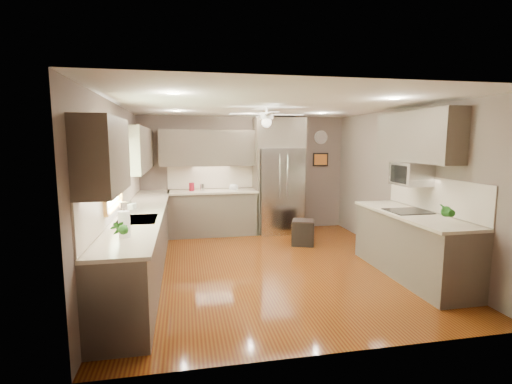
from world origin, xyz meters
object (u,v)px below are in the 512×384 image
object	(u,v)px
canister_b	(202,187)
bowl	(234,189)
potted_plant_left	(119,228)
paper_towel	(124,224)
potted_plant_right	(447,211)
soap_bottle	(132,206)
refrigerator	(279,178)
microwave	(411,174)
stool	(303,232)
canister_a	(192,187)

from	to	relation	value
canister_b	bowl	bearing A→B (deg)	-1.21
potted_plant_left	paper_towel	distance (m)	0.24
canister_b	paper_towel	xyz separation A→B (m)	(-1.00, -3.67, 0.07)
canister_b	potted_plant_right	size ratio (longest dim) A/B	0.46
soap_bottle	paper_towel	bearing A→B (deg)	-85.75
potted_plant_left	refrigerator	size ratio (longest dim) A/B	0.13
bowl	microwave	size ratio (longest dim) A/B	0.36
soap_bottle	potted_plant_right	xyz separation A→B (m)	(3.98, -1.50, 0.06)
potted_plant_right	microwave	bearing A→B (deg)	83.92
stool	refrigerator	bearing A→B (deg)	100.74
potted_plant_left	refrigerator	world-z (taller)	refrigerator
potted_plant_right	refrigerator	xyz separation A→B (m)	(-1.23, 3.65, 0.09)
stool	paper_towel	xyz separation A→B (m)	(-2.85, -2.53, 0.84)
refrigerator	bowl	bearing A→B (deg)	177.00
canister_a	bowl	xyz separation A→B (m)	(0.88, -0.03, -0.06)
canister_a	bowl	world-z (taller)	canister_a
canister_b	refrigerator	xyz separation A→B (m)	(1.64, -0.07, 0.18)
canister_a	stool	distance (m)	2.48
bowl	refrigerator	world-z (taller)	refrigerator
bowl	paper_towel	bearing A→B (deg)	-114.55
canister_a	potted_plant_left	world-z (taller)	potted_plant_left
canister_a	refrigerator	bearing A→B (deg)	-2.41
canister_b	refrigerator	world-z (taller)	refrigerator
stool	microwave	bearing A→B (deg)	-55.55
canister_b	potted_plant_right	xyz separation A→B (m)	(2.87, -3.72, 0.08)
potted_plant_left	stool	bearing A→B (deg)	44.01
soap_bottle	bowl	distance (m)	2.83
potted_plant_left	microwave	xyz separation A→B (m)	(3.99, 1.13, 0.38)
potted_plant_left	bowl	bearing A→B (deg)	66.62
potted_plant_right	paper_towel	size ratio (longest dim) A/B	0.99
microwave	stool	bearing A→B (deg)	124.45
bowl	stool	world-z (taller)	bowl
canister_a	stool	world-z (taller)	canister_a
canister_a	refrigerator	size ratio (longest dim) A/B	0.07
potted_plant_left	paper_towel	world-z (taller)	potted_plant_left
canister_a	paper_towel	xyz separation A→B (m)	(-0.79, -3.68, 0.06)
canister_b	bowl	world-z (taller)	canister_b
canister_a	microwave	bearing A→B (deg)	-41.20
soap_bottle	stool	distance (m)	3.25
refrigerator	paper_towel	size ratio (longest dim) A/B	7.87
potted_plant_right	refrigerator	distance (m)	3.85
soap_bottle	canister_a	bearing A→B (deg)	68.07
paper_towel	stool	bearing A→B (deg)	41.59
soap_bottle	bowl	size ratio (longest dim) A/B	0.92
canister_b	refrigerator	distance (m)	1.65
paper_towel	canister_a	bearing A→B (deg)	77.88
canister_b	bowl	xyz separation A→B (m)	(0.66, -0.01, -0.05)
soap_bottle	refrigerator	xyz separation A→B (m)	(2.75, 2.15, 0.16)
canister_b	refrigerator	bearing A→B (deg)	-2.28
refrigerator	microwave	distance (m)	3.03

